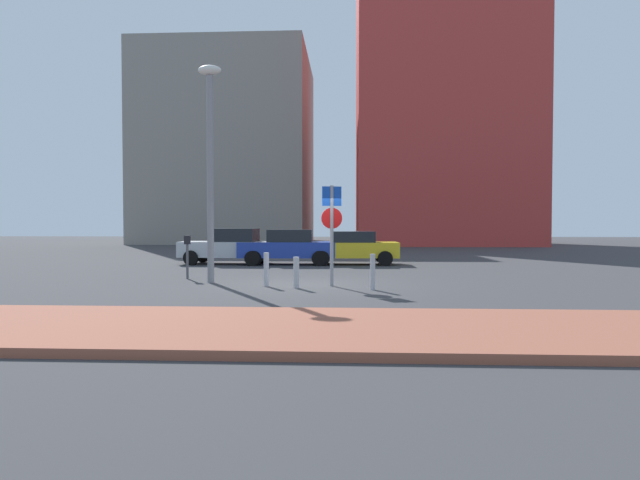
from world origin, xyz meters
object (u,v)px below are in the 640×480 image
object	(u,v)px
parked_car_silver	(229,246)
parked_car_yellow	(353,247)
street_lamp	(210,154)
parking_meter	(187,251)
traffic_bollard_near	(373,272)
traffic_bollard_far	(266,269)
traffic_bollard_mid	(296,273)
parking_sign_post	(332,223)
parked_car_blue	(288,247)

from	to	relation	value
parked_car_silver	parked_car_yellow	xyz separation A→B (m)	(5.49, 0.03, -0.05)
parked_car_yellow	street_lamp	world-z (taller)	street_lamp
parking_meter	street_lamp	xyz separation A→B (m)	(1.05, -1.08, 2.96)
traffic_bollard_near	traffic_bollard_far	distance (m)	3.05
parked_car_yellow	traffic_bollard_mid	world-z (taller)	parked_car_yellow
parking_sign_post	street_lamp	distance (m)	4.26
parking_sign_post	parking_meter	distance (m)	5.11
parked_car_silver	traffic_bollard_mid	size ratio (longest dim) A/B	4.77
parked_car_blue	parking_sign_post	bearing A→B (deg)	-74.99
parked_car_blue	traffic_bollard_near	bearing A→B (deg)	-69.71
parked_car_blue	traffic_bollard_mid	distance (m)	8.73
traffic_bollard_near	parked_car_silver	bearing A→B (deg)	123.34
parked_car_silver	traffic_bollard_far	distance (m)	8.85
street_lamp	traffic_bollard_far	distance (m)	3.93
parked_car_silver	traffic_bollard_mid	bearing A→B (deg)	-66.32
parked_car_blue	traffic_bollard_near	size ratio (longest dim) A/B	4.38
street_lamp	parking_sign_post	bearing A→B (deg)	-10.36
parked_car_blue	parking_sign_post	distance (m)	8.43
parked_car_silver	street_lamp	xyz separation A→B (m)	(1.12, -7.51, 3.06)
street_lamp	traffic_bollard_near	size ratio (longest dim) A/B	6.72
street_lamp	traffic_bollard_near	xyz separation A→B (m)	(4.79, -1.49, -3.38)
parked_car_blue	traffic_bollard_near	distance (m)	9.49
parked_car_yellow	street_lamp	bearing A→B (deg)	-120.10
parked_car_blue	traffic_bollard_mid	bearing A→B (deg)	-82.06
traffic_bollard_mid	traffic_bollard_far	size ratio (longest dim) A/B	0.90
parking_meter	traffic_bollard_mid	size ratio (longest dim) A/B	1.62
parking_sign_post	traffic_bollard_far	size ratio (longest dim) A/B	2.98
traffic_bollard_near	traffic_bollard_mid	size ratio (longest dim) A/B	1.12
traffic_bollard_mid	parked_car_silver	bearing A→B (deg)	113.68
traffic_bollard_near	parked_car_blue	bearing A→B (deg)	110.29
parked_car_blue	street_lamp	xyz separation A→B (m)	(-1.50, -7.41, 3.08)
traffic_bollard_mid	traffic_bollard_far	world-z (taller)	traffic_bollard_far
parked_car_silver	traffic_bollard_near	world-z (taller)	parked_car_silver
street_lamp	traffic_bollard_far	size ratio (longest dim) A/B	6.77
parking_meter	traffic_bollard_mid	world-z (taller)	parking_meter
parked_car_silver	parking_sign_post	size ratio (longest dim) A/B	1.44
parking_meter	street_lamp	distance (m)	3.32
parked_car_blue	parking_sign_post	world-z (taller)	parking_sign_post
parked_car_blue	traffic_bollard_far	xyz separation A→B (m)	(0.31, -8.25, -0.30)
parking_meter	parked_car_blue	bearing A→B (deg)	68.08
parking_sign_post	parked_car_blue	bearing A→B (deg)	105.01
traffic_bollard_far	parked_car_silver	bearing A→B (deg)	109.40
street_lamp	traffic_bollard_mid	distance (m)	4.54
parking_meter	traffic_bollard_near	world-z (taller)	parking_meter
traffic_bollard_near	traffic_bollard_far	world-z (taller)	traffic_bollard_near
parked_car_yellow	traffic_bollard_far	world-z (taller)	parked_car_yellow
parked_car_silver	parked_car_yellow	size ratio (longest dim) A/B	1.05
traffic_bollard_near	traffic_bollard_far	size ratio (longest dim) A/B	1.01
parked_car_yellow	parking_meter	xyz separation A→B (m)	(-5.42, -6.46, 0.15)
street_lamp	traffic_bollard_far	bearing A→B (deg)	-24.70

